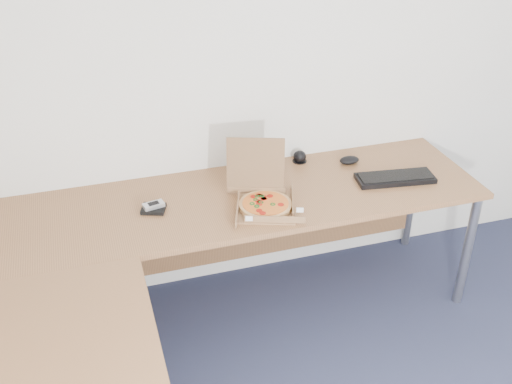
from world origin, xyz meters
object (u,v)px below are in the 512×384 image
object	(u,v)px
pizza_box	(264,201)
keyboard	(395,178)
desk	(195,262)
drinking_glass	(278,158)
wallet	(153,209)

from	to	relation	value
pizza_box	keyboard	size ratio (longest dim) A/B	0.82
desk	drinking_glass	xyz separation A→B (m)	(0.61, 0.66, 0.09)
drinking_glass	keyboard	bearing A→B (deg)	-29.46
drinking_glass	wallet	distance (m)	0.76
desk	drinking_glass	size ratio (longest dim) A/B	20.61
pizza_box	wallet	distance (m)	0.54
drinking_glass	wallet	bearing A→B (deg)	-161.94
desk	pizza_box	size ratio (longest dim) A/B	7.41
wallet	desk	bearing A→B (deg)	-55.31
desk	drinking_glass	bearing A→B (deg)	47.51
pizza_box	drinking_glass	bearing A→B (deg)	81.05
drinking_glass	keyboard	size ratio (longest dim) A/B	0.30
drinking_glass	wallet	xyz separation A→B (m)	(-0.72, -0.23, -0.05)
desk	keyboard	bearing A→B (deg)	16.96
desk	pizza_box	world-z (taller)	pizza_box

